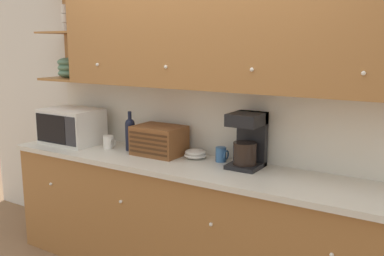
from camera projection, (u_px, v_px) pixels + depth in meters
name	position (u px, v px, depth m)	size (l,w,h in m)	color
wall_back	(208.00, 108.00, 3.37)	(5.49, 0.06, 2.60)	silver
counter_unit	(186.00, 221.00, 3.26)	(3.11, 0.61, 0.93)	#A36B38
backsplash_panel	(205.00, 121.00, 3.36)	(3.09, 0.01, 0.55)	silver
upper_cabinets	(214.00, 27.00, 2.99)	(3.09, 0.37, 0.87)	#A36B38
microwave	(72.00, 126.00, 3.77)	(0.51, 0.37, 0.31)	silver
mug	(109.00, 142.00, 3.60)	(0.10, 0.09, 0.11)	silver
wine_bottle	(130.00, 133.00, 3.51)	(0.08, 0.08, 0.33)	black
bread_box	(159.00, 140.00, 3.38)	(0.39, 0.29, 0.23)	brown
bowl_stack_on_counter	(195.00, 154.00, 3.29)	(0.17, 0.17, 0.07)	silver
mug_blue_second	(221.00, 154.00, 3.18)	(0.09, 0.08, 0.11)	#38669E
coffee_maker	(248.00, 139.00, 3.02)	(0.22, 0.26, 0.39)	black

